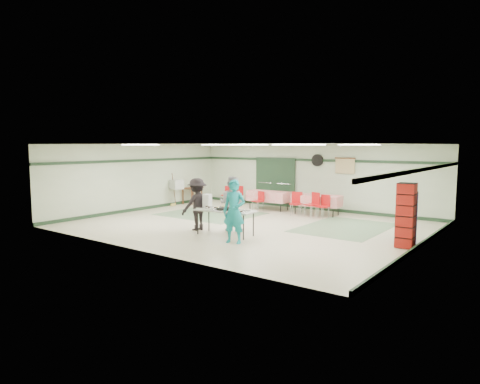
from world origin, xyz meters
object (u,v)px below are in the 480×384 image
Objects in this scene: volunteer_grey at (232,204)px; volunteer_dark at (197,204)px; volunteer_teal at (234,211)px; chair_loose_b at (228,193)px; office_printer at (177,185)px; chair_c at (324,204)px; crate_stack_blue_a at (408,219)px; serving_table at (225,211)px; broom at (174,189)px; chair_loose_a at (238,193)px; chair_b at (296,201)px; dining_table_b at (269,196)px; printer_table at (192,189)px; chair_d at (259,199)px; dining_table_a at (317,200)px; crate_stack_blue_b at (410,219)px; chair_a at (313,202)px; crate_stack_red at (406,215)px.

volunteer_grey is 1.10m from volunteer_dark.
volunteer_teal is 7.77m from chair_loose_b.
chair_c is at bearing 22.31° from office_printer.
chair_loose_b is 0.56× the size of crate_stack_blue_a.
broom reaches higher than serving_table.
crate_stack_blue_a is at bearing -27.31° from chair_loose_b.
chair_b is at bearing -12.95° from chair_loose_a.
volunteer_grey reaches higher than chair_loose_a.
chair_loose_b is at bearing 62.61° from broom.
volunteer_dark is 0.92× the size of dining_table_b.
volunteer_dark reaches higher than office_printer.
printer_table is 0.71× the size of broom.
volunteer_teal is 5.13m from chair_c.
chair_d is (-0.63, 4.39, -0.33)m from volunteer_dark.
chair_loose_b is at bearing 171.82° from dining_table_b.
dining_table_b is 2.01× the size of chair_b.
dining_table_a is at bearing 79.16° from volunteer_teal.
crate_stack_blue_a reaches higher than crate_stack_blue_b.
volunteer_dark is (-2.02, 0.71, -0.05)m from volunteer_teal.
crate_stack_blue_b is at bearing 19.34° from volunteer_teal.
printer_table is at bearing 166.21° from crate_stack_blue_b.
chair_a is at bearing 22.89° from office_printer.
volunteer_grey is 4.45m from dining_table_a.
volunteer_dark is at bearing -114.15° from dining_table_a.
serving_table is 5.00m from crate_stack_red.
volunteer_teal is at bearing -95.67° from chair_b.
dining_table_a is at bearing -9.37° from chair_loose_b.
office_printer is at bearing 171.51° from crate_stack_blue_b.
chair_b is (0.15, 3.82, -0.31)m from volunteer_grey.
crate_stack_blue_b is at bearing 15.93° from serving_table.
chair_loose_a is at bearing 20.24° from printer_table.
office_printer is (-1.42, -1.80, 0.45)m from chair_loose_b.
volunteer_dark is 1.78× the size of chair_a.
serving_table is at bearing -157.24° from crate_stack_blue_b.
volunteer_dark reaches higher than printer_table.
crate_stack_red reaches higher than crate_stack_blue_b.
serving_table is 1.85× the size of printer_table.
volunteer_teal is at bearing -44.54° from serving_table.
office_printer reaches higher than chair_c.
dining_table_b is 2.19× the size of chair_loose_b.
volunteer_dark reaches higher than crate_stack_blue_b.
chair_b is at bearing 149.55° from crate_stack_red.
chair_loose_a is 9.12m from crate_stack_blue_b.
serving_table is at bearing -158.74° from crate_stack_blue_a.
broom is at bearing 133.33° from volunteer_teal.
dining_table_b is 7.32m from crate_stack_red.
dining_table_b is 2.08× the size of chair_c.
chair_a is (0.87, 3.82, -0.29)m from volunteer_grey.
chair_c is at bearing 142.39° from crate_stack_red.
volunteer_dark is at bearing -163.38° from crate_stack_blue_a.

